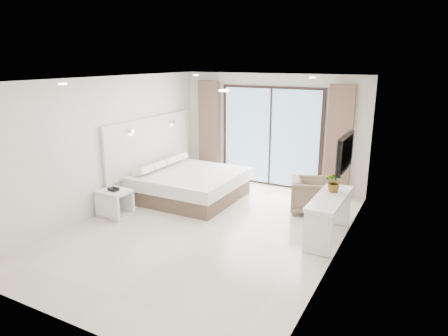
{
  "coord_description": "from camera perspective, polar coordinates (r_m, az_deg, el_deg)",
  "views": [
    {
      "loc": [
        3.44,
        -5.84,
        3.03
      ],
      "look_at": [
        0.14,
        0.4,
        1.09
      ],
      "focal_mm": 32.0,
      "sensor_mm": 36.0,
      "label": 1
    }
  ],
  "objects": [
    {
      "name": "ground",
      "position": [
        7.42,
        -2.41,
        -8.74
      ],
      "size": [
        6.2,
        6.2,
        0.0
      ],
      "primitive_type": "plane",
      "color": "beige",
      "rests_on": "ground"
    },
    {
      "name": "room_shell",
      "position": [
        7.79,
        -0.48,
        4.66
      ],
      "size": [
        4.62,
        6.22,
        2.72
      ],
      "color": "silver",
      "rests_on": "ground"
    },
    {
      "name": "bed",
      "position": [
        8.95,
        -5.06,
        -2.35
      ],
      "size": [
        2.15,
        2.05,
        0.74
      ],
      "color": "brown",
      "rests_on": "ground"
    },
    {
      "name": "nightstand",
      "position": [
        8.18,
        -15.31,
        -4.9
      ],
      "size": [
        0.61,
        0.51,
        0.54
      ],
      "rotation": [
        0.0,
        0.0,
        -0.05
      ],
      "color": "white",
      "rests_on": "ground"
    },
    {
      "name": "phone",
      "position": [
        8.07,
        -15.51,
        -2.93
      ],
      "size": [
        0.2,
        0.17,
        0.06
      ],
      "primitive_type": "cube",
      "rotation": [
        0.0,
        0.0,
        -0.13
      ],
      "color": "black",
      "rests_on": "nightstand"
    },
    {
      "name": "console_desk",
      "position": [
        7.08,
        14.79,
        -5.58
      ],
      "size": [
        0.48,
        1.53,
        0.77
      ],
      "color": "white",
      "rests_on": "ground"
    },
    {
      "name": "plant",
      "position": [
        7.23,
        15.51,
        -2.21
      ],
      "size": [
        0.44,
        0.46,
        0.29
      ],
      "primitive_type": "imported",
      "rotation": [
        0.0,
        0.0,
        0.36
      ],
      "color": "#33662D",
      "rests_on": "console_desk"
    },
    {
      "name": "armchair",
      "position": [
        8.29,
        12.23,
        -3.61
      ],
      "size": [
        0.89,
        0.92,
        0.77
      ],
      "primitive_type": "imported",
      "rotation": [
        0.0,
        0.0,
        1.88
      ],
      "color": "#8A695A",
      "rests_on": "ground"
    }
  ]
}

